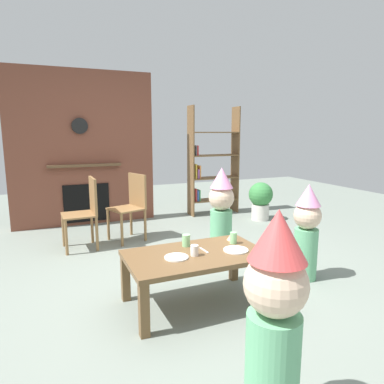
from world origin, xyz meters
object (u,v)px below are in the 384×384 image
(birthday_cake_slice, at_px, (232,236))
(child_by_the_chairs, at_px, (221,211))
(paper_cup_near_left, at_px, (186,240))
(child_with_cone_hat, at_px, (274,316))
(paper_plate_front, at_px, (176,257))
(dining_chair_middle, at_px, (132,203))
(dining_chair_left, at_px, (86,209))
(bookshelf, at_px, (211,166))
(coffee_table, at_px, (196,261))
(potted_plant_tall, at_px, (261,199))
(paper_plate_rear, at_px, (236,250))
(child_in_pink, at_px, (307,229))
(paper_cup_center, at_px, (194,250))
(paper_cup_near_right, at_px, (233,238))

(birthday_cake_slice, height_order, child_by_the_chairs, child_by_the_chairs)
(paper_cup_near_left, bearing_deg, child_with_cone_hat, -95.84)
(paper_plate_front, distance_m, dining_chair_middle, 2.05)
(dining_chair_left, bearing_deg, paper_plate_front, 102.24)
(bookshelf, xyz_separation_m, dining_chair_left, (-2.26, -1.06, -0.36))
(coffee_table, distance_m, child_by_the_chairs, 1.17)
(child_with_cone_hat, distance_m, dining_chair_middle, 3.31)
(potted_plant_tall, bearing_deg, child_with_cone_hat, -123.54)
(dining_chair_left, height_order, potted_plant_tall, dining_chair_left)
(dining_chair_left, bearing_deg, coffee_table, 107.85)
(coffee_table, height_order, paper_plate_rear, paper_plate_rear)
(child_in_pink, distance_m, dining_chair_left, 2.64)
(bookshelf, xyz_separation_m, coffee_table, (-1.58, -2.94, -0.48))
(paper_cup_center, relative_size, dining_chair_middle, 0.10)
(dining_chair_left, bearing_deg, dining_chair_middle, -170.31)
(coffee_table, relative_size, child_in_pink, 1.22)
(birthday_cake_slice, relative_size, child_by_the_chairs, 0.09)
(paper_cup_center, xyz_separation_m, dining_chair_middle, (-0.03, 2.05, 0.01))
(dining_chair_middle, height_order, potted_plant_tall, dining_chair_middle)
(paper_plate_front, bearing_deg, paper_cup_near_right, 12.96)
(paper_plate_front, bearing_deg, paper_cup_center, -2.87)
(bookshelf, relative_size, paper_plate_front, 9.65)
(dining_chair_left, distance_m, potted_plant_tall, 2.86)
(child_with_cone_hat, relative_size, child_in_pink, 1.16)
(paper_cup_near_left, bearing_deg, paper_plate_front, -127.42)
(paper_plate_front, bearing_deg, child_in_pink, 3.22)
(paper_cup_near_right, height_order, birthday_cake_slice, paper_cup_near_right)
(bookshelf, relative_size, paper_cup_center, 21.12)
(coffee_table, bearing_deg, child_by_the_chairs, 51.60)
(coffee_table, bearing_deg, potted_plant_tall, 45.62)
(bookshelf, distance_m, paper_plate_front, 3.49)
(bookshelf, height_order, birthday_cake_slice, bookshelf)
(paper_cup_center, bearing_deg, paper_cup_near_left, 83.75)
(birthday_cake_slice, relative_size, dining_chair_left, 0.11)
(dining_chair_left, bearing_deg, child_by_the_chairs, 143.17)
(child_in_pink, height_order, dining_chair_middle, child_in_pink)
(child_with_cone_hat, xyz_separation_m, dining_chair_middle, (0.09, 3.30, -0.08))
(coffee_table, height_order, dining_chair_left, dining_chair_left)
(child_by_the_chairs, relative_size, dining_chair_left, 1.18)
(child_by_the_chairs, xyz_separation_m, dining_chair_left, (-1.40, 0.97, -0.05))
(dining_chair_left, relative_size, dining_chair_middle, 1.00)
(coffee_table, relative_size, child_by_the_chairs, 1.11)
(paper_cup_center, xyz_separation_m, dining_chair_left, (-0.65, 1.93, 0.01))
(child_with_cone_hat, bearing_deg, paper_plate_rear, -15.33)
(child_by_the_chairs, bearing_deg, dining_chair_left, -86.37)
(bookshelf, height_order, child_in_pink, bookshelf)
(bookshelf, xyz_separation_m, potted_plant_tall, (0.57, -0.74, -0.51))
(coffee_table, xyz_separation_m, paper_cup_near_left, (-0.01, 0.21, 0.12))
(paper_plate_rear, bearing_deg, child_with_cone_hat, -112.44)
(bookshelf, xyz_separation_m, paper_plate_rear, (-1.24, -3.01, -0.41))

